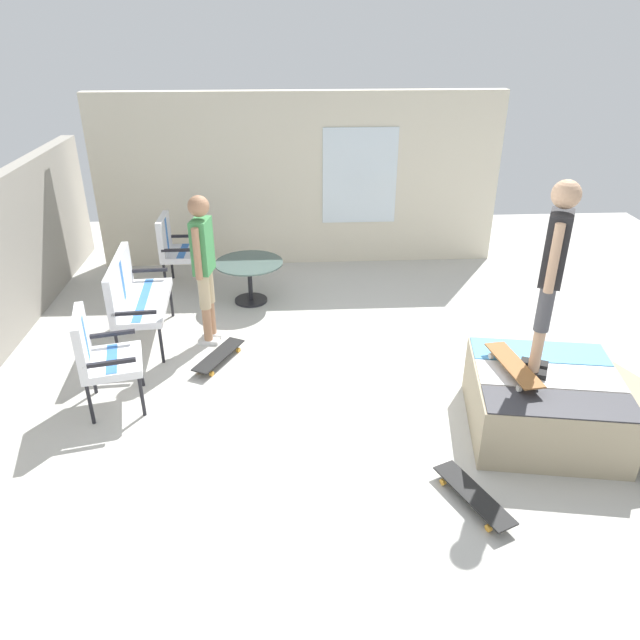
{
  "coord_description": "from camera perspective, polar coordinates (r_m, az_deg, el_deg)",
  "views": [
    {
      "loc": [
        -5.12,
        0.69,
        3.48
      ],
      "look_at": [
        0.32,
        0.38,
        0.7
      ],
      "focal_mm": 33.66,
      "sensor_mm": 36.0,
      "label": 1
    }
  ],
  "objects": [
    {
      "name": "ground_plane",
      "position": [
        6.26,
        3.69,
        -7.37
      ],
      "size": [
        12.0,
        12.0,
        0.1
      ],
      "primitive_type": "cube",
      "color": "beige"
    },
    {
      "name": "house_facade",
      "position": [
        9.19,
        -1.95,
        13.11
      ],
      "size": [
        0.23,
        6.0,
        2.54
      ],
      "color": "beige",
      "rests_on": "ground_plane"
    },
    {
      "name": "skate_ramp",
      "position": [
        5.95,
        20.81,
        -7.36
      ],
      "size": [
        1.63,
        2.26,
        0.59
      ],
      "color": "tan",
      "rests_on": "ground_plane"
    },
    {
      "name": "patio_bench",
      "position": [
        7.26,
        -17.43,
        2.5
      ],
      "size": [
        1.29,
        0.64,
        1.02
      ],
      "color": "black",
      "rests_on": "ground_plane"
    },
    {
      "name": "patio_chair_near_house",
      "position": [
        8.67,
        -13.7,
        6.95
      ],
      "size": [
        0.62,
        0.55,
        1.02
      ],
      "color": "black",
      "rests_on": "ground_plane"
    },
    {
      "name": "patio_chair_by_wall",
      "position": [
        6.1,
        -20.36,
        -2.88
      ],
      "size": [
        0.73,
        0.68,
        1.02
      ],
      "color": "black",
      "rests_on": "ground_plane"
    },
    {
      "name": "patio_table",
      "position": [
        8.06,
        -6.71,
        4.4
      ],
      "size": [
        0.9,
        0.9,
        0.57
      ],
      "color": "black",
      "rests_on": "ground_plane"
    },
    {
      "name": "person_watching",
      "position": [
        6.88,
        -11.03,
        5.72
      ],
      "size": [
        0.47,
        0.28,
        1.76
      ],
      "color": "silver",
      "rests_on": "ground_plane"
    },
    {
      "name": "person_skater",
      "position": [
        5.37,
        21.26,
        4.83
      ],
      "size": [
        0.44,
        0.34,
        1.74
      ],
      "color": "black",
      "rests_on": "skate_ramp"
    },
    {
      "name": "skateboard_by_bench",
      "position": [
        6.8,
        -9.59,
        -3.35
      ],
      "size": [
        0.8,
        0.54,
        0.1
      ],
      "color": "black",
      "rests_on": "ground_plane"
    },
    {
      "name": "skateboard_spare",
      "position": [
        5.09,
        14.39,
        -15.83
      ],
      "size": [
        0.81,
        0.5,
        0.1
      ],
      "color": "black",
      "rests_on": "ground_plane"
    },
    {
      "name": "skateboard_on_ramp",
      "position": [
        5.66,
        17.91,
        -4.12
      ],
      "size": [
        0.82,
        0.3,
        0.1
      ],
      "color": "brown",
      "rests_on": "skate_ramp"
    }
  ]
}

